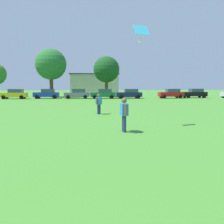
{
  "coord_description": "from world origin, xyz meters",
  "views": [
    {
      "loc": [
        2.4,
        0.64,
        2.42
      ],
      "look_at": [
        3.28,
        9.67,
        1.41
      ],
      "focal_mm": 39.73,
      "sensor_mm": 36.0,
      "label": 1
    }
  ],
  "objects_px": {
    "bystander_midfield": "(99,102)",
    "parked_car_yellow_0": "(14,94)",
    "tree_center": "(51,64)",
    "parked_car_navy_4": "(130,94)",
    "adult_bystander": "(124,112)",
    "tree_far_right": "(106,70)",
    "parked_car_blue_1": "(47,94)",
    "parked_car_green_3": "(103,94)",
    "parked_car_gray_2": "(77,94)",
    "parked_car_red_5": "(171,93)",
    "kite": "(141,32)",
    "parked_car_black_6": "(195,93)"
  },
  "relations": [
    {
      "from": "bystander_midfield",
      "to": "parked_car_yellow_0",
      "type": "height_order",
      "value": "parked_car_yellow_0"
    },
    {
      "from": "parked_car_gray_2",
      "to": "tree_far_right",
      "type": "xyz_separation_m",
      "value": [
        5.45,
        5.0,
        4.46
      ]
    },
    {
      "from": "parked_car_navy_4",
      "to": "tree_center",
      "type": "xyz_separation_m",
      "value": [
        -14.31,
        6.42,
        5.42
      ]
    },
    {
      "from": "parked_car_blue_1",
      "to": "parked_car_black_6",
      "type": "distance_m",
      "value": 26.6
    },
    {
      "from": "parked_car_blue_1",
      "to": "parked_car_green_3",
      "type": "distance_m",
      "value": 9.86
    },
    {
      "from": "parked_car_navy_4",
      "to": "tree_far_right",
      "type": "distance_m",
      "value": 8.02
    },
    {
      "from": "kite",
      "to": "tree_far_right",
      "type": "height_order",
      "value": "tree_far_right"
    },
    {
      "from": "parked_car_black_6",
      "to": "parked_car_navy_4",
      "type": "bearing_deg",
      "value": 4.08
    },
    {
      "from": "adult_bystander",
      "to": "parked_car_yellow_0",
      "type": "bearing_deg",
      "value": -160.4
    },
    {
      "from": "parked_car_yellow_0",
      "to": "tree_far_right",
      "type": "height_order",
      "value": "tree_far_right"
    },
    {
      "from": "parked_car_navy_4",
      "to": "parked_car_red_5",
      "type": "bearing_deg",
      "value": -178.51
    },
    {
      "from": "adult_bystander",
      "to": "tree_far_right",
      "type": "xyz_separation_m",
      "value": [
        1.8,
        36.0,
        4.28
      ]
    },
    {
      "from": "kite",
      "to": "parked_car_red_5",
      "type": "relative_size",
      "value": 0.24
    },
    {
      "from": "parked_car_navy_4",
      "to": "parked_car_black_6",
      "type": "relative_size",
      "value": 1.0
    },
    {
      "from": "parked_car_green_3",
      "to": "parked_car_black_6",
      "type": "height_order",
      "value": "same"
    },
    {
      "from": "parked_car_gray_2",
      "to": "tree_far_right",
      "type": "distance_m",
      "value": 8.64
    },
    {
      "from": "parked_car_yellow_0",
      "to": "parked_car_black_6",
      "type": "xyz_separation_m",
      "value": [
        31.92,
        0.18,
        0.0
      ]
    },
    {
      "from": "bystander_midfield",
      "to": "parked_car_green_3",
      "type": "bearing_deg",
      "value": -151.58
    },
    {
      "from": "bystander_midfield",
      "to": "parked_car_red_5",
      "type": "xyz_separation_m",
      "value": [
        13.95,
        22.78,
        -0.13
      ]
    },
    {
      "from": "parked_car_green_3",
      "to": "tree_far_right",
      "type": "bearing_deg",
      "value": -99.99
    },
    {
      "from": "bystander_midfield",
      "to": "parked_car_gray_2",
      "type": "bearing_deg",
      "value": -140.42
    },
    {
      "from": "parked_car_yellow_0",
      "to": "tree_center",
      "type": "bearing_deg",
      "value": -133.34
    },
    {
      "from": "kite",
      "to": "parked_car_gray_2",
      "type": "height_order",
      "value": "kite"
    },
    {
      "from": "adult_bystander",
      "to": "parked_car_green_3",
      "type": "height_order",
      "value": "adult_bystander"
    },
    {
      "from": "parked_car_gray_2",
      "to": "parked_car_yellow_0",
      "type": "bearing_deg",
      "value": -0.59
    },
    {
      "from": "parked_car_gray_2",
      "to": "tree_center",
      "type": "relative_size",
      "value": 0.46
    },
    {
      "from": "bystander_midfield",
      "to": "tree_far_right",
      "type": "bearing_deg",
      "value": -152.65
    },
    {
      "from": "parked_car_blue_1",
      "to": "parked_car_red_5",
      "type": "relative_size",
      "value": 1.0
    },
    {
      "from": "bystander_midfield",
      "to": "parked_car_yellow_0",
      "type": "xyz_separation_m",
      "value": [
        -13.33,
        23.28,
        -0.13
      ]
    },
    {
      "from": "bystander_midfield",
      "to": "parked_car_green_3",
      "type": "distance_m",
      "value": 22.79
    },
    {
      "from": "adult_bystander",
      "to": "parked_car_yellow_0",
      "type": "distance_m",
      "value": 34.23
    },
    {
      "from": "tree_center",
      "to": "parked_car_green_3",
      "type": "bearing_deg",
      "value": -32.85
    },
    {
      "from": "parked_car_green_3",
      "to": "parked_car_navy_4",
      "type": "xyz_separation_m",
      "value": [
        4.6,
        -0.14,
        0.0
      ]
    },
    {
      "from": "parked_car_navy_4",
      "to": "tree_center",
      "type": "distance_m",
      "value": 16.6
    },
    {
      "from": "parked_car_red_5",
      "to": "kite",
      "type": "bearing_deg",
      "value": 67.71
    },
    {
      "from": "parked_car_yellow_0",
      "to": "parked_car_green_3",
      "type": "distance_m",
      "value": 15.13
    },
    {
      "from": "parked_car_black_6",
      "to": "bystander_midfield",
      "type": "bearing_deg",
      "value": 51.6
    },
    {
      "from": "parked_car_blue_1",
      "to": "parked_car_navy_4",
      "type": "xyz_separation_m",
      "value": [
        14.4,
        -1.21,
        0.0
      ]
    },
    {
      "from": "parked_car_navy_4",
      "to": "parked_car_yellow_0",
      "type": "bearing_deg",
      "value": -2.01
    },
    {
      "from": "bystander_midfield",
      "to": "parked_car_gray_2",
      "type": "height_order",
      "value": "parked_car_gray_2"
    },
    {
      "from": "parked_car_gray_2",
      "to": "parked_car_red_5",
      "type": "xyz_separation_m",
      "value": [
        16.66,
        -0.39,
        0.0
      ]
    },
    {
      "from": "bystander_midfield",
      "to": "tree_far_right",
      "type": "xyz_separation_m",
      "value": [
        2.75,
        28.17,
        4.33
      ]
    },
    {
      "from": "parked_car_blue_1",
      "to": "parked_car_gray_2",
      "type": "xyz_separation_m",
      "value": [
        5.31,
        -0.63,
        0.0
      ]
    },
    {
      "from": "adult_bystander",
      "to": "tree_far_right",
      "type": "distance_m",
      "value": 36.3
    },
    {
      "from": "kite",
      "to": "parked_car_green_3",
      "type": "relative_size",
      "value": 0.24
    },
    {
      "from": "parked_car_navy_4",
      "to": "parked_car_gray_2",
      "type": "bearing_deg",
      "value": -3.67
    },
    {
      "from": "parked_car_yellow_0",
      "to": "parked_car_navy_4",
      "type": "distance_m",
      "value": 19.73
    },
    {
      "from": "parked_car_blue_1",
      "to": "parked_car_navy_4",
      "type": "distance_m",
      "value": 14.45
    },
    {
      "from": "parked_car_gray_2",
      "to": "parked_car_green_3",
      "type": "height_order",
      "value": "same"
    },
    {
      "from": "parked_car_navy_4",
      "to": "tree_far_right",
      "type": "bearing_deg",
      "value": -56.93
    }
  ]
}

